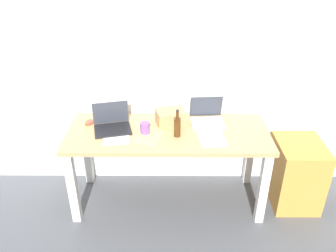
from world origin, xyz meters
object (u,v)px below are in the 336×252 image
object	(u,v)px
beer_bottle	(177,126)
filing_cabinet	(296,173)
computer_mouse	(89,122)
cardboard_box	(170,117)
coffee_mug	(145,128)
laptop_left	(112,124)
desk	(168,142)
laptop_right	(207,117)

from	to	relation	value
beer_bottle	filing_cabinet	xyz separation A→B (m)	(1.08, 0.08, -0.52)
computer_mouse	cardboard_box	distance (m)	0.71
computer_mouse	filing_cabinet	size ratio (longest dim) A/B	0.16
beer_bottle	coffee_mug	bearing A→B (deg)	170.46
coffee_mug	filing_cabinet	xyz separation A→B (m)	(1.34, 0.03, -0.48)
laptop_left	beer_bottle	world-z (taller)	beer_bottle
desk	computer_mouse	size ratio (longest dim) A/B	16.98
beer_bottle	computer_mouse	size ratio (longest dim) A/B	2.37
laptop_left	beer_bottle	distance (m)	0.57
laptop_right	filing_cabinet	distance (m)	0.96
filing_cabinet	coffee_mug	bearing A→B (deg)	-178.51
desk	beer_bottle	xyz separation A→B (m)	(0.08, -0.08, 0.20)
beer_bottle	cardboard_box	distance (m)	0.22
beer_bottle	filing_cabinet	world-z (taller)	beer_bottle
cardboard_box	coffee_mug	size ratio (longest dim) A/B	2.49
desk	beer_bottle	bearing A→B (deg)	-45.44
filing_cabinet	cardboard_box	bearing A→B (deg)	173.45
laptop_left	coffee_mug	bearing A→B (deg)	-14.66
laptop_right	cardboard_box	size ratio (longest dim) A/B	1.27
desk	coffee_mug	distance (m)	0.25
coffee_mug	beer_bottle	bearing A→B (deg)	-9.54
beer_bottle	laptop_left	bearing A→B (deg)	167.79
laptop_right	beer_bottle	world-z (taller)	beer_bottle
computer_mouse	coffee_mug	xyz separation A→B (m)	(0.50, -0.16, 0.03)
computer_mouse	laptop_left	bearing A→B (deg)	11.04
desk	filing_cabinet	world-z (taller)	desk
desk	filing_cabinet	distance (m)	1.20
cardboard_box	computer_mouse	bearing A→B (deg)	-179.43
laptop_right	filing_cabinet	size ratio (longest dim) A/B	0.49
beer_bottle	cardboard_box	bearing A→B (deg)	105.04
desk	computer_mouse	distance (m)	0.71
desk	cardboard_box	world-z (taller)	cardboard_box
laptop_left	cardboard_box	world-z (taller)	laptop_left
cardboard_box	filing_cabinet	bearing A→B (deg)	-6.55
desk	laptop_right	distance (m)	0.41
computer_mouse	filing_cabinet	world-z (taller)	computer_mouse
cardboard_box	filing_cabinet	world-z (taller)	cardboard_box
computer_mouse	coffee_mug	distance (m)	0.52
laptop_left	beer_bottle	bearing A→B (deg)	-12.21
laptop_right	coffee_mug	xyz separation A→B (m)	(-0.53, -0.20, 0.00)
laptop_right	cardboard_box	bearing A→B (deg)	-173.75
computer_mouse	laptop_right	bearing A→B (deg)	34.95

